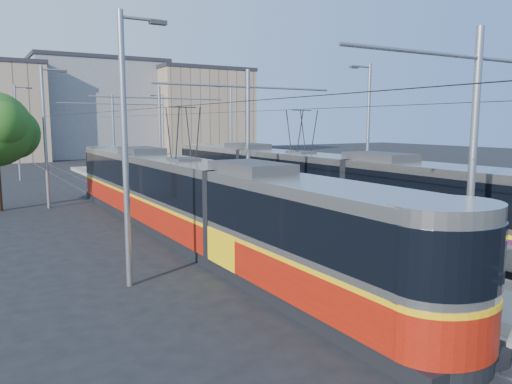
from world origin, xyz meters
TOP-DOWN VIEW (x-y plane):
  - ground at (0.00, 0.00)m, footprint 160.00×160.00m
  - platform at (0.00, 17.00)m, footprint 4.00×50.00m
  - tactile_strip_left at (-1.45, 17.00)m, footprint 0.70×50.00m
  - tactile_strip_right at (1.45, 17.00)m, footprint 0.70×50.00m
  - rails at (0.00, 17.00)m, footprint 8.71×70.00m
  - track_arrow at (-3.60, -3.00)m, footprint 1.20×5.00m
  - tram_left at (-3.60, 7.12)m, footprint 2.43×28.44m
  - tram_right at (3.60, 8.74)m, footprint 2.43×28.40m
  - catenary at (0.00, 14.15)m, footprint 9.20×70.00m
  - street_lamps at (-0.00, 21.00)m, footprint 15.18×38.22m
  - shelter at (-0.16, 15.18)m, footprint 0.81×1.21m
  - building_centre at (6.00, 64.00)m, footprint 18.36×14.28m
  - building_right at (20.00, 58.00)m, footprint 14.28×10.20m

SIDE VIEW (x-z plane):
  - ground at x=0.00m, z-range 0.00..0.00m
  - track_arrow at x=-3.60m, z-range 0.00..0.01m
  - rails at x=0.00m, z-range 0.00..0.03m
  - platform at x=0.00m, z-range 0.00..0.30m
  - tactile_strip_left at x=-1.45m, z-range 0.30..0.31m
  - tactile_strip_right at x=1.45m, z-range 0.30..0.31m
  - shelter at x=-0.16m, z-range 0.36..2.90m
  - tram_left at x=-3.60m, z-range -1.04..4.46m
  - tram_right at x=3.60m, z-range -0.89..4.61m
  - street_lamps at x=0.00m, z-range 0.18..8.18m
  - catenary at x=0.00m, z-range 1.02..8.02m
  - building_right at x=20.00m, z-range 0.01..12.97m
  - building_centre at x=6.00m, z-range 0.01..13.98m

